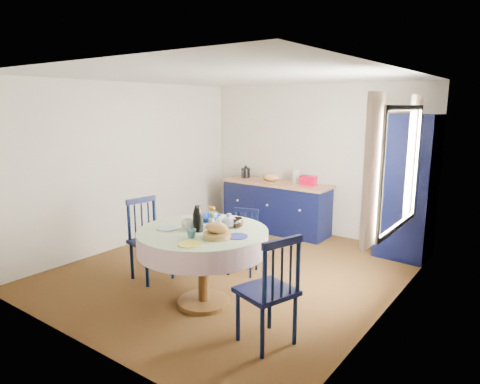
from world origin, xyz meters
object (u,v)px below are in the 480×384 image
Objects in this scene: dining_table at (203,242)px; chair_far at (243,241)px; mug_a at (188,224)px; pantry_cabinet at (407,188)px; mug_b at (191,233)px; chair_right at (270,290)px; cobalt_bowl at (208,218)px; kitchen_counter at (276,206)px; mug_c at (237,223)px; mug_d at (213,216)px; chair_left at (149,239)px.

dining_table is 1.08m from chair_far.
pantry_cabinet is at bearing 62.86° from mug_a.
mug_b is at bearing -40.74° from mug_a.
chair_right is 1.39m from cobalt_bowl.
kitchen_counter is at bearing -131.64° from chair_right.
cobalt_bowl is at bearing 177.13° from mug_c.
mug_c is at bearing -11.10° from mug_d.
chair_left is at bearing -169.51° from cobalt_bowl.
dining_table is at bearing -110.97° from pantry_cabinet.
chair_left is 9.90× the size of mug_d.
dining_table is 1.33× the size of chair_right.
mug_d is (0.68, -2.51, 0.45)m from kitchen_counter.
pantry_cabinet is 3.15m from chair_right.
pantry_cabinet is at bearing 64.95° from dining_table.
chair_far is (-0.21, 1.02, -0.30)m from dining_table.
dining_table is at bearing -96.79° from chair_far.
chair_right is (1.22, -1.28, 0.11)m from chair_far.
chair_right is at bearing 0.43° from mug_b.
mug_a is (-0.16, -0.06, 0.18)m from dining_table.
chair_left is at bearing -94.11° from kitchen_counter.
cobalt_bowl is at bearing -116.77° from mug_d.
mug_b is 0.69m from mug_d.
chair_far is (0.64, -1.86, -0.03)m from kitchen_counter.
chair_far is 0.98m from mug_c.
mug_a and mug_c have the same top height.
mug_a is at bearing -88.80° from mug_d.
mug_c is 0.41m from mug_d.
kitchen_counter is at bearing -177.24° from pantry_cabinet.
dining_table is at bearing -65.62° from mug_d.
mug_d reaches higher than chair_far.
dining_table is at bearing -86.87° from chair_right.
kitchen_counter reaches higher than chair_right.
kitchen_counter is 3.65m from chair_right.
pantry_cabinet is at bearing 58.81° from cobalt_bowl.
pantry_cabinet reaches higher than mug_c.
dining_table reaches higher than mug_c.
pantry_cabinet is 7.71× the size of cobalt_bowl.
chair_right is at bearing -64.78° from chair_far.
cobalt_bowl is (-0.28, 0.59, -0.01)m from mug_b.
dining_table reaches higher than mug_d.
mug_c is (0.39, 0.36, -0.00)m from mug_a.
dining_table is 5.29× the size of cobalt_bowl.
mug_c is at bearing 74.79° from mug_b.
chair_right is at bearing -9.71° from mug_a.
kitchen_counter reaches higher than chair_left.
kitchen_counter is at bearing 5.32° from chair_left.
cobalt_bowl is at bearing 122.10° from dining_table.
cobalt_bowl is (0.65, -2.56, 0.43)m from kitchen_counter.
mug_b is at bearing -101.61° from chair_left.
mug_a reaches higher than chair_far.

